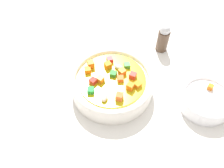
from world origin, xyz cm
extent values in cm
cube|color=silver|center=(0.00, 0.00, -1.00)|extent=(140.00, 140.00, 2.00)
cylinder|color=white|center=(0.00, 0.00, 1.93)|extent=(18.40, 18.40, 3.86)
torus|color=white|center=(0.00, 0.00, 4.23)|extent=(18.53, 18.53, 1.23)
cylinder|color=gold|center=(0.00, 0.00, 4.06)|extent=(14.98, 14.98, 0.40)
cube|color=red|center=(-0.14, 4.23, 4.86)|extent=(1.91, 1.91, 1.20)
cube|color=orange|center=(3.35, 4.70, 4.86)|extent=(1.49, 1.49, 1.20)
cube|color=orange|center=(-3.64, -3.00, 5.00)|extent=(1.92, 1.92, 1.48)
cube|color=green|center=(2.45, -4.22, 4.75)|extent=(1.54, 1.54, 0.99)
cube|color=red|center=(-0.91, -4.48, 4.92)|extent=(1.92, 1.92, 1.33)
cube|color=#2C8232|center=(0.87, -0.52, 4.74)|extent=(1.88, 1.88, 0.97)
cube|color=orange|center=(-0.36, 2.60, 4.93)|extent=(1.91, 1.91, 1.34)
cube|color=orange|center=(4.65, 3.66, 5.07)|extent=(1.46, 1.46, 1.62)
cube|color=orange|center=(3.43, 0.29, 4.97)|extent=(1.61, 1.61, 1.43)
cube|color=red|center=(5.10, -0.90, 4.83)|extent=(1.40, 1.40, 1.15)
cube|color=green|center=(-2.26, 5.24, 4.80)|extent=(1.70, 1.70, 1.09)
cube|color=#DB612D|center=(-5.52, -0.48, 5.02)|extent=(1.86, 1.86, 1.53)
ellipsoid|color=beige|center=(2.49, -2.24, 4.75)|extent=(2.21, 2.22, 0.99)
cube|color=orange|center=(-3.44, -4.72, 4.79)|extent=(1.79, 1.79, 1.06)
cube|color=orange|center=(-0.87, -1.64, 4.75)|extent=(1.64, 1.64, 0.99)
cube|color=orange|center=(0.75, -2.54, 4.91)|extent=(1.77, 1.77, 1.31)
ellipsoid|color=beige|center=(-4.81, 2.93, 4.77)|extent=(2.27, 2.05, 1.02)
cylinder|color=silver|center=(14.85, -6.05, 0.30)|extent=(3.04, 11.34, 0.60)
ellipsoid|color=silver|center=(17.37, 5.50, 0.41)|extent=(3.17, 3.91, 0.83)
cylinder|color=white|center=(-9.42, -18.49, 1.55)|extent=(11.08, 11.08, 3.10)
torus|color=white|center=(-9.42, -18.49, 3.33)|extent=(11.19, 11.19, 0.89)
cube|color=orange|center=(-7.54, -20.06, 3.66)|extent=(1.56, 1.56, 1.10)
cylinder|color=#4C3828|center=(9.71, -16.47, 2.92)|extent=(3.07, 3.07, 5.85)
sphere|color=silver|center=(9.71, -16.47, 6.54)|extent=(2.76, 2.76, 2.76)
camera|label=1|loc=(-29.89, 8.33, 42.85)|focal=36.16mm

